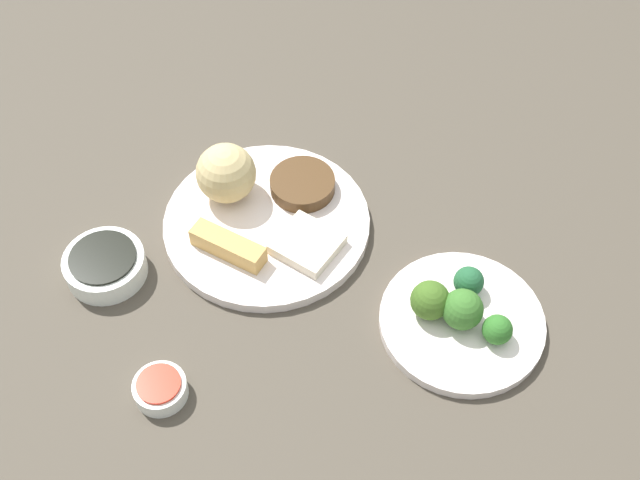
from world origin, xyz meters
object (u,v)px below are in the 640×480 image
object	(u,v)px
soy_sauce_bowl	(105,266)
sauce_ramekin_sweet_and_sour	(160,389)
main_plate	(267,223)
broccoli_plate	(462,322)

from	to	relation	value
soy_sauce_bowl	sauce_ramekin_sweet_and_sour	xyz separation A→B (m)	(0.15, -0.13, -0.00)
main_plate	sauce_ramekin_sweet_and_sour	distance (m)	0.28
broccoli_plate	sauce_ramekin_sweet_and_sour	xyz separation A→B (m)	(-0.31, -0.22, 0.00)
soy_sauce_bowl	main_plate	bearing A→B (deg)	41.87
broccoli_plate	soy_sauce_bowl	size ratio (longest dim) A/B	1.95
main_plate	soy_sauce_bowl	bearing A→B (deg)	-138.13
main_plate	sauce_ramekin_sweet_and_sour	xyz separation A→B (m)	(-0.01, -0.28, 0.00)
main_plate	soy_sauce_bowl	distance (m)	0.22
broccoli_plate	main_plate	bearing A→B (deg)	169.30
broccoli_plate	sauce_ramekin_sweet_and_sour	distance (m)	0.38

